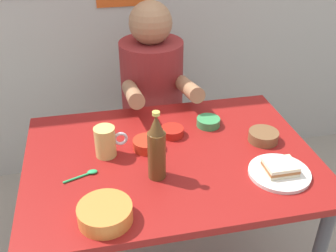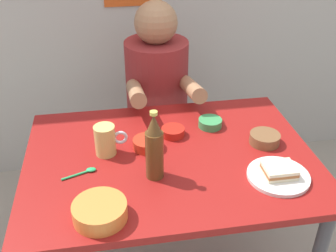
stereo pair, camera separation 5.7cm
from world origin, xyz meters
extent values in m
cube|color=maroon|center=(0.00, 0.00, 0.72)|extent=(1.10, 0.80, 0.03)
cylinder|color=#3F3F44|center=(-0.49, 0.34, 0.35)|extent=(0.05, 0.05, 0.71)
cylinder|color=#3F3F44|center=(0.49, 0.34, 0.35)|extent=(0.05, 0.05, 0.71)
cylinder|color=#4C4C51|center=(0.04, 0.63, 0.21)|extent=(0.08, 0.08, 0.41)
cylinder|color=brown|center=(0.04, 0.63, 0.43)|extent=(0.34, 0.34, 0.04)
cylinder|color=maroon|center=(0.04, 0.63, 0.71)|extent=(0.32, 0.32, 0.52)
sphere|color=#A0704C|center=(0.04, 0.63, 1.06)|extent=(0.21, 0.21, 0.21)
cylinder|color=#A0704C|center=(-0.09, 0.38, 0.82)|extent=(0.07, 0.31, 0.14)
cylinder|color=#A0704C|center=(0.17, 0.38, 0.82)|extent=(0.07, 0.31, 0.14)
cylinder|color=silver|center=(0.35, -0.20, 0.75)|extent=(0.22, 0.22, 0.01)
cube|color=beige|center=(0.35, -0.20, 0.76)|extent=(0.11, 0.09, 0.01)
cube|color=#9E592D|center=(0.35, -0.20, 0.77)|extent=(0.11, 0.09, 0.01)
cube|color=beige|center=(0.35, -0.20, 0.78)|extent=(0.11, 0.09, 0.01)
cylinder|color=#D1BC66|center=(-0.24, 0.05, 0.80)|extent=(0.08, 0.08, 0.12)
torus|color=silver|center=(-0.18, 0.05, 0.81)|extent=(0.06, 0.01, 0.06)
cylinder|color=#593819|center=(-0.07, -0.12, 0.83)|extent=(0.06, 0.06, 0.18)
cone|color=#593819|center=(-0.07, -0.12, 0.95)|extent=(0.05, 0.05, 0.07)
cylinder|color=#BFB74C|center=(-0.07, -0.12, 1.00)|extent=(0.03, 0.03, 0.01)
cylinder|color=#388C4C|center=(0.20, 0.18, 0.76)|extent=(0.10, 0.10, 0.03)
cylinder|color=#5B643A|center=(0.20, 0.18, 0.77)|extent=(0.08, 0.08, 0.02)
cylinder|color=#B21E14|center=(0.04, 0.14, 0.76)|extent=(0.10, 0.10, 0.03)
cylinder|color=maroon|center=(0.04, 0.14, 0.76)|extent=(0.08, 0.08, 0.02)
cylinder|color=brown|center=(0.39, 0.02, 0.76)|extent=(0.12, 0.12, 0.04)
cylinder|color=brown|center=(0.39, 0.02, 0.77)|extent=(0.10, 0.10, 0.02)
cylinder|color=red|center=(-0.08, 0.06, 0.76)|extent=(0.11, 0.11, 0.04)
cylinder|color=#A33521|center=(-0.08, 0.06, 0.77)|extent=(0.09, 0.09, 0.02)
cylinder|color=orange|center=(-0.27, -0.30, 0.77)|extent=(0.17, 0.17, 0.05)
cylinder|color=#B25B2D|center=(-0.27, -0.30, 0.78)|extent=(0.14, 0.14, 0.02)
cylinder|color=#26A559|center=(-0.35, -0.07, 0.74)|extent=(0.11, 0.05, 0.01)
ellipsoid|color=#26A559|center=(-0.30, -0.05, 0.75)|extent=(0.04, 0.02, 0.01)
camera|label=1|loc=(-0.27, -1.20, 1.62)|focal=42.22mm
camera|label=2|loc=(-0.21, -1.21, 1.62)|focal=42.22mm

